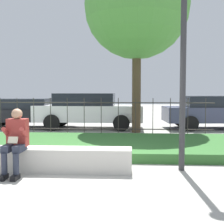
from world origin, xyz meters
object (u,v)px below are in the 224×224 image
stone_bench (60,161)px  car_parked_right (218,111)px  tree_behind_fence (137,7)px  car_parked_left (24,112)px  car_parked_center (88,110)px  person_seated_reader (16,139)px  street_lamp (184,37)px

stone_bench → car_parked_right: car_parked_right is taller
car_parked_right → tree_behind_fence: bearing=-162.8°
car_parked_left → car_parked_right: bearing=-2.0°
car_parked_center → stone_bench: bearing=-86.4°
car_parked_left → tree_behind_fence: bearing=-17.6°
stone_bench → person_seated_reader: person_seated_reader is taller
stone_bench → person_seated_reader: 0.97m
stone_bench → tree_behind_fence: 7.66m
car_parked_left → street_lamp: (5.66, -6.97, 2.01)m
car_parked_left → stone_bench: bearing=-68.8°
stone_bench → car_parked_right: bearing=54.9°
tree_behind_fence → car_parked_right: bearing=21.8°
car_parked_left → car_parked_center: bearing=-5.6°
car_parked_left → tree_behind_fence: size_ratio=0.64×
stone_bench → street_lamp: bearing=5.4°
tree_behind_fence → stone_bench: bearing=-105.6°
street_lamp → tree_behind_fence: bearing=98.1°
car_parked_center → street_lamp: street_lamp is taller
stone_bench → car_parked_center: size_ratio=0.64×
tree_behind_fence → street_lamp: bearing=-81.9°
stone_bench → car_parked_left: (-3.20, 7.20, 0.47)m
street_lamp → stone_bench: bearing=-174.6°
car_parked_center → car_parked_right: bearing=3.1°
stone_bench → person_seated_reader: (-0.79, -0.28, 0.49)m
car_parked_right → tree_behind_fence: 5.51m
person_seated_reader → car_parked_right: size_ratio=0.27×
car_parked_center → tree_behind_fence: tree_behind_fence is taller
car_parked_center → street_lamp: (2.84, -6.83, 1.90)m
stone_bench → tree_behind_fence: bearing=74.4°
car_parked_left → car_parked_center: size_ratio=0.95×
person_seated_reader → car_parked_center: size_ratio=0.28×
person_seated_reader → street_lamp: size_ratio=0.29×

